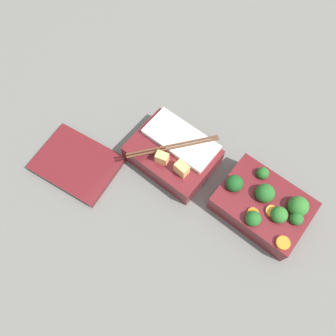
# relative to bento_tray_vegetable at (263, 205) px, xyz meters

# --- Properties ---
(ground_plane) EXTENTS (3.00, 3.00, 0.00)m
(ground_plane) POSITION_rel_bento_tray_vegetable_xyz_m (0.12, 0.01, -0.03)
(ground_plane) COLOR slate
(bento_tray_vegetable) EXTENTS (0.19, 0.14, 0.08)m
(bento_tray_vegetable) POSITION_rel_bento_tray_vegetable_xyz_m (0.00, 0.00, 0.00)
(bento_tray_vegetable) COLOR maroon
(bento_tray_vegetable) RESTS_ON ground_plane
(bento_tray_rice) EXTENTS (0.19, 0.17, 0.08)m
(bento_tray_rice) POSITION_rel_bento_tray_vegetable_xyz_m (0.22, 0.02, -0.00)
(bento_tray_rice) COLOR maroon
(bento_tray_rice) RESTS_ON ground_plane
(bento_lid) EXTENTS (0.20, 0.16, 0.02)m
(bento_lid) POSITION_rel_bento_tray_vegetable_xyz_m (0.38, 0.17, -0.02)
(bento_lid) COLOR maroon
(bento_lid) RESTS_ON ground_plane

